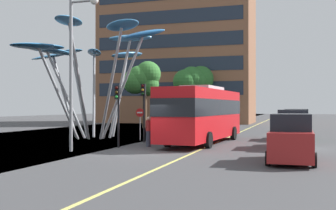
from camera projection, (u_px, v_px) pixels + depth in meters
name	position (u px, v px, depth m)	size (l,w,h in m)	color
ground	(129.00, 153.00, 21.89)	(120.00, 240.00, 0.10)	#424244
red_bus	(203.00, 112.00, 27.07)	(3.37, 11.37, 3.71)	red
leaf_sculpture	(91.00, 51.00, 31.11)	(12.26, 11.68, 8.37)	#9EA0A5
traffic_light_kerb_near	(118.00, 103.00, 24.13)	(0.28, 0.42, 3.62)	black
traffic_light_kerb_far	(144.00, 100.00, 27.67)	(0.28, 0.42, 3.91)	black
car_parked_near	(291.00, 140.00, 17.69)	(1.96, 4.19, 2.08)	maroon
car_parked_mid	(293.00, 130.00, 23.97)	(1.91, 4.57, 2.22)	silver
car_parked_far	(296.00, 125.00, 29.91)	(1.92, 4.55, 2.22)	#2D5138
street_lamp	(77.00, 54.00, 22.05)	(1.69, 0.44, 8.20)	gray
tree_pavement_near	(142.00, 79.00, 46.84)	(4.19, 3.54, 7.56)	brown
tree_pavement_far	(194.00, 80.00, 54.87)	(5.00, 5.33, 7.87)	brown
pedestrian	(148.00, 132.00, 24.72)	(0.34, 0.34, 1.79)	#2D3342
no_entry_sign	(140.00, 119.00, 29.35)	(0.60, 0.12, 2.27)	gray
backdrop_building	(177.00, 34.00, 62.96)	(22.50, 10.07, 26.98)	brown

